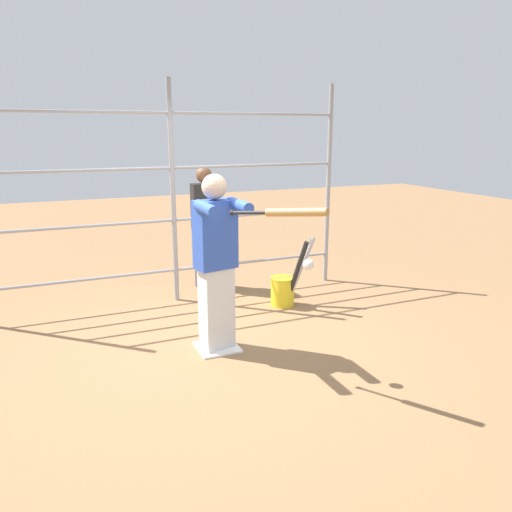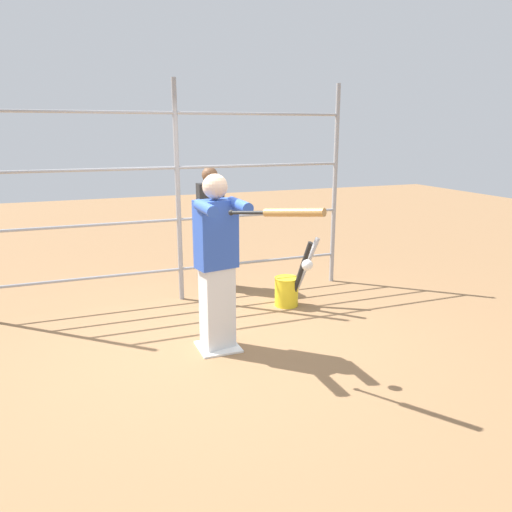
# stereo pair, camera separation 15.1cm
# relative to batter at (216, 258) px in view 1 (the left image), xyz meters

# --- Properties ---
(ground_plane) EXTENTS (24.00, 24.00, 0.00)m
(ground_plane) POSITION_rel_batter_xyz_m (0.00, -0.02, -0.94)
(ground_plane) COLOR olive
(home_plate) EXTENTS (0.40, 0.40, 0.02)m
(home_plate) POSITION_rel_batter_xyz_m (0.00, -0.02, -0.93)
(home_plate) COLOR white
(home_plate) RESTS_ON ground
(fence_backstop) EXTENTS (4.45, 0.06, 2.71)m
(fence_backstop) POSITION_rel_batter_xyz_m (0.00, -1.62, 0.42)
(fence_backstop) COLOR #939399
(fence_backstop) RESTS_ON ground
(batter) EXTENTS (0.44, 0.64, 1.73)m
(batter) POSITION_rel_batter_xyz_m (0.00, 0.00, 0.00)
(batter) COLOR silver
(batter) RESTS_ON ground
(baseball_bat_swinging) EXTENTS (0.52, 0.82, 0.15)m
(baseball_bat_swinging) POSITION_rel_batter_xyz_m (-0.29, 0.92, 0.56)
(baseball_bat_swinging) COLOR black
(softball_in_flight) EXTENTS (0.10, 0.10, 0.10)m
(softball_in_flight) POSITION_rel_batter_xyz_m (-0.57, 0.77, 0.07)
(softball_in_flight) COLOR white
(bat_bucket) EXTENTS (0.56, 0.48, 0.86)m
(bat_bucket) POSITION_rel_batter_xyz_m (-1.18, -0.89, -0.71)
(bat_bucket) COLOR yellow
(bat_bucket) RESTS_ON ground
(bystander_behind_fence) EXTENTS (0.34, 0.21, 1.65)m
(bystander_behind_fence) POSITION_rel_batter_xyz_m (-0.52, -1.99, -0.08)
(bystander_behind_fence) COLOR #3F3F47
(bystander_behind_fence) RESTS_ON ground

